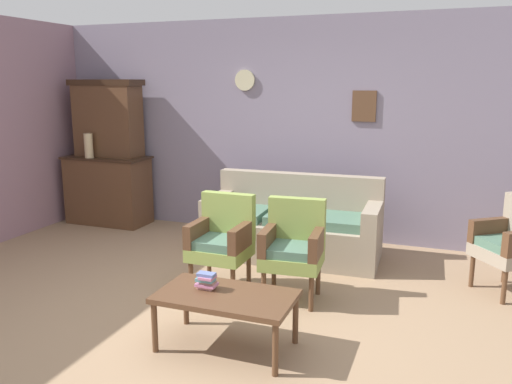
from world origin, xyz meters
The scene contains 11 objects.
ground_plane centered at (0.00, 0.00, 0.00)m, with size 7.68×7.68×0.00m, color #997A5B.
wall_back_with_decor centered at (0.00, 2.63, 1.35)m, with size 6.40×0.09×2.70m.
side_cabinet centered at (-2.51, 2.25, 0.47)m, with size 1.16×0.55×0.93m.
cabinet_upper_hutch centered at (-2.51, 2.33, 1.45)m, with size 0.99×0.38×1.03m.
vase_on_cabinet centered at (-2.65, 2.07, 1.09)m, with size 0.12×0.12×0.33m, color #CEB386.
floral_couch centered at (0.29, 1.77, 0.33)m, with size 1.93×0.86×0.90m.
armchair_row_middle centered at (-0.06, 0.62, 0.50)m, with size 0.52×0.49×0.90m.
armchair_near_cabinet centered at (0.62, 0.64, 0.50)m, with size 0.56×0.53×0.90m.
wingback_chair_by_fireplace centered at (2.48, 1.47, 0.50)m, with size 0.70×0.71×0.90m.
coffee_table centered at (0.42, -0.40, 0.38)m, with size 1.00×0.56×0.42m.
book_stack_on_table centered at (0.25, -0.37, 0.48)m, with size 0.15×0.12×0.13m.
Camera 1 is at (1.86, -3.65, 1.93)m, focal length 36.59 mm.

